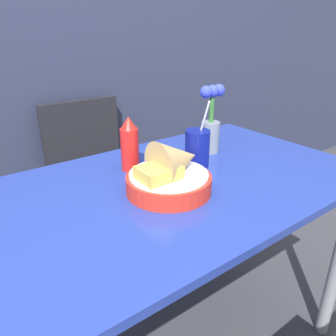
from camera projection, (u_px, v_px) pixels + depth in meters
wall_window at (48, 2)px, 1.47m from camera, size 7.00×0.06×2.60m
dining_table at (170, 212)px, 1.06m from camera, size 1.29×0.73×0.75m
chair_far_window at (93, 172)px, 1.68m from camera, size 0.40×0.40×0.87m
food_basket at (171, 173)px, 0.95m from camera, size 0.25×0.25×0.16m
ketchup_bottle at (130, 145)px, 1.08m from camera, size 0.06×0.06×0.18m
drink_cup at (197, 149)px, 1.12m from camera, size 0.08×0.08×0.23m
flower_vase at (211, 122)px, 1.23m from camera, size 0.11×0.07×0.26m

